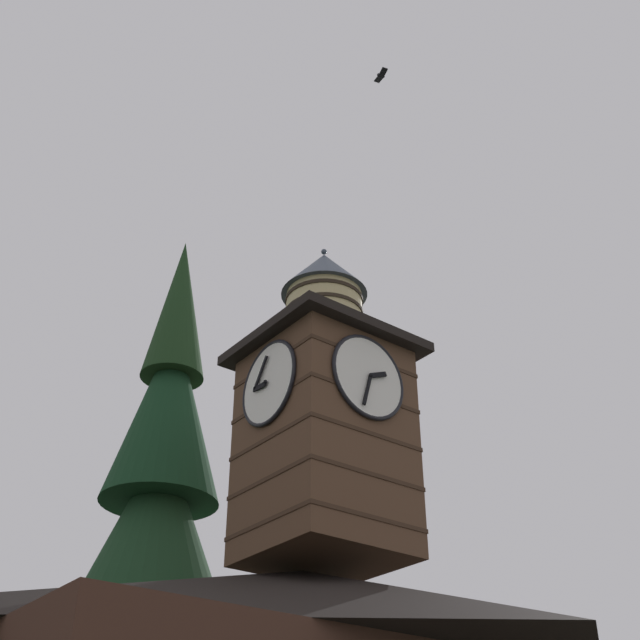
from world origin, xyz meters
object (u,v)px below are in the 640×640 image
pine_tree_behind (151,579)px  moon (132,582)px  flying_bird_high (381,76)px  clock_tower (324,416)px

pine_tree_behind → moon: 29.13m
moon → flying_bird_high: size_ratio=3.74×
moon → flying_bird_high: 35.84m
clock_tower → moon: bearing=-108.0°
clock_tower → moon: (-10.26, -31.54, 4.17)m
pine_tree_behind → clock_tower: bearing=103.1°
clock_tower → moon: size_ratio=3.87×
moon → pine_tree_behind: bearing=65.7°
pine_tree_behind → moon: size_ratio=8.20×
flying_bird_high → pine_tree_behind: bearing=-78.7°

